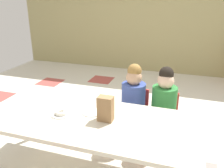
% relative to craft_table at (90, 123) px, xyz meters
% --- Properties ---
extents(ground_plane, '(6.31, 5.51, 0.02)m').
position_rel_craft_table_xyz_m(ground_plane, '(0.03, 0.73, -0.54)').
color(ground_plane, silver).
extents(back_wall, '(6.31, 0.10, 2.62)m').
position_rel_craft_table_xyz_m(back_wall, '(0.03, 3.49, 0.77)').
color(back_wall, tan).
rests_on(back_wall, ground_plane).
extents(craft_table, '(1.88, 0.83, 0.58)m').
position_rel_craft_table_xyz_m(craft_table, '(0.00, 0.00, 0.00)').
color(craft_table, beige).
rests_on(craft_table, ground_plane).
extents(seated_child_near_camera, '(0.32, 0.31, 0.92)m').
position_rel_craft_table_xyz_m(seated_child_near_camera, '(0.24, 0.64, 0.02)').
color(seated_child_near_camera, red).
rests_on(seated_child_near_camera, ground_plane).
extents(seated_child_middle_seat, '(0.34, 0.34, 0.92)m').
position_rel_craft_table_xyz_m(seated_child_middle_seat, '(0.57, 0.64, 0.02)').
color(seated_child_middle_seat, red).
rests_on(seated_child_middle_seat, ground_plane).
extents(paper_bag_brown, '(0.13, 0.09, 0.22)m').
position_rel_craft_table_xyz_m(paper_bag_brown, '(0.14, 0.02, 0.15)').
color(paper_bag_brown, '#9E754C').
rests_on(paper_bag_brown, craft_table).
extents(paper_plate_near_edge, '(0.18, 0.18, 0.01)m').
position_rel_craft_table_xyz_m(paper_plate_near_edge, '(-0.28, -0.02, 0.05)').
color(paper_plate_near_edge, white).
rests_on(paper_plate_near_edge, craft_table).
extents(paper_plate_center_table, '(0.18, 0.18, 0.01)m').
position_rel_craft_table_xyz_m(paper_plate_center_table, '(-0.03, 0.11, 0.05)').
color(paper_plate_center_table, white).
rests_on(paper_plate_center_table, craft_table).
extents(donut_powdered_on_plate, '(0.11, 0.11, 0.03)m').
position_rel_craft_table_xyz_m(donut_powdered_on_plate, '(-0.28, -0.02, 0.07)').
color(donut_powdered_on_plate, white).
rests_on(donut_powdered_on_plate, craft_table).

